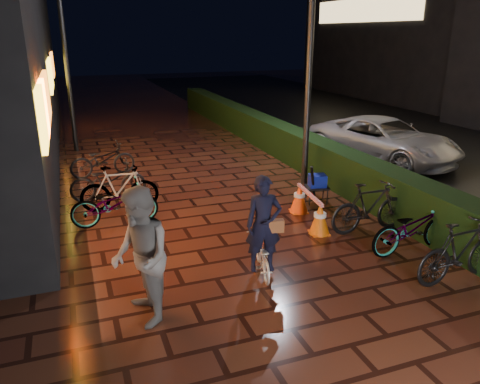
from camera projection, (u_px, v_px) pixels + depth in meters
name	position (u px, v px, depth m)	size (l,w,h in m)	color
ground	(279.00, 268.00, 7.96)	(80.00, 80.00, 0.00)	#381911
asphalt_road	(465.00, 154.00, 15.34)	(11.00, 60.00, 0.01)	black
hedge	(269.00, 134.00, 15.98)	(0.70, 20.00, 1.00)	black
bystander_person	(141.00, 257.00, 6.21)	(0.94, 0.73, 1.93)	slate
van	(384.00, 140.00, 14.38)	(2.19, 4.74, 1.32)	#A8A8AC
lamp_post_hedge	(310.00, 62.00, 11.05)	(0.54, 0.25, 5.71)	black
lamp_post_sf	(66.00, 57.00, 14.80)	(0.53, 0.16, 5.54)	black
cyclist	(263.00, 239.00, 7.56)	(0.68, 1.25, 1.70)	silver
traffic_barrier	(309.00, 208.00, 9.77)	(0.57, 1.61, 0.65)	#DB5E0B
cart_assembly	(317.00, 182.00, 10.84)	(0.64, 0.54, 0.98)	black
parked_bikes_storefront	(110.00, 181.00, 11.01)	(1.96, 4.44, 1.03)	black
parked_bikes_hedge	(411.00, 227.00, 8.36)	(1.95, 2.71, 1.03)	black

